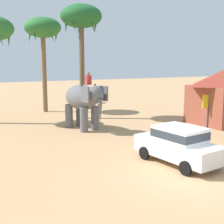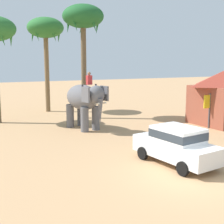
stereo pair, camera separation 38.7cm
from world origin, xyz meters
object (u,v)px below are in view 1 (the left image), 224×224
at_px(palm_tree_behind_elephant, 43,30).
at_px(roadside_hut, 224,95).
at_px(car_sedan_foreground, 178,143).
at_px(palm_tree_near_hut, 81,20).
at_px(elephant_with_mahout, 84,100).
at_px(signboard_yellow, 208,104).

bearing_deg(palm_tree_behind_elephant, roadside_hut, -46.65).
bearing_deg(car_sedan_foreground, palm_tree_near_hut, 88.94).
height_order(elephant_with_mahout, palm_tree_near_hut, palm_tree_near_hut).
xyz_separation_m(palm_tree_near_hut, roadside_hut, (8.58, -6.54, -5.55)).
relative_size(palm_tree_near_hut, roadside_hut, 1.68).
bearing_deg(roadside_hut, car_sedan_foreground, -146.31).
distance_m(elephant_with_mahout, palm_tree_near_hut, 7.04).
bearing_deg(roadside_hut, palm_tree_near_hut, 142.70).
bearing_deg(elephant_with_mahout, roadside_hut, -14.75).
height_order(roadside_hut, signboard_yellow, roadside_hut).
relative_size(elephant_with_mahout, palm_tree_behind_elephant, 0.48).
bearing_deg(palm_tree_near_hut, roadside_hut, -37.30).
relative_size(palm_tree_near_hut, signboard_yellow, 3.69).
xyz_separation_m(car_sedan_foreground, palm_tree_behind_elephant, (-1.63, 16.94, 6.27)).
height_order(car_sedan_foreground, roadside_hut, roadside_hut).
bearing_deg(palm_tree_behind_elephant, car_sedan_foreground, -84.51).
bearing_deg(signboard_yellow, car_sedan_foreground, -142.08).
relative_size(elephant_with_mahout, signboard_yellow, 1.67).
height_order(car_sedan_foreground, palm_tree_near_hut, palm_tree_near_hut).
relative_size(car_sedan_foreground, roadside_hut, 0.82).
distance_m(car_sedan_foreground, roadside_hut, 10.66).
bearing_deg(elephant_with_mahout, car_sedan_foreground, -81.98).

